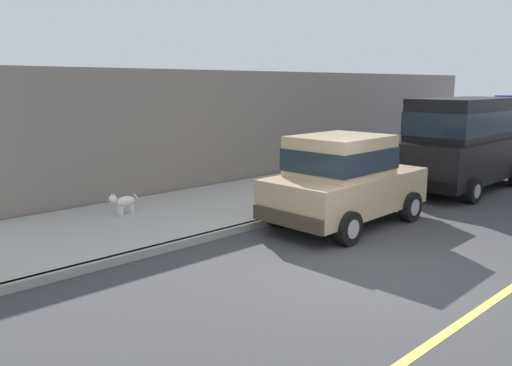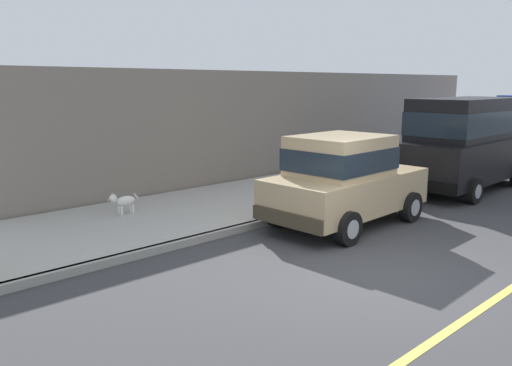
{
  "view_description": "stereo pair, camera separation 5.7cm",
  "coord_description": "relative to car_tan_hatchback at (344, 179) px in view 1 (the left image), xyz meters",
  "views": [
    {
      "loc": [
        4.1,
        -6.42,
        2.91
      ],
      "look_at": [
        -3.51,
        0.64,
        0.85
      ],
      "focal_mm": 35.37,
      "sensor_mm": 36.0,
      "label": 1
    },
    {
      "loc": [
        4.14,
        -6.37,
        2.91
      ],
      "look_at": [
        -3.51,
        0.64,
        0.85
      ],
      "focal_mm": 35.37,
      "sensor_mm": 36.0,
      "label": 2
    }
  ],
  "objects": [
    {
      "name": "ground_plane",
      "position": [
        2.13,
        -1.83,
        -0.98
      ],
      "size": [
        80.0,
        80.0,
        0.0
      ],
      "primitive_type": "plane",
      "color": "#38383A"
    },
    {
      "name": "curb",
      "position": [
        -1.07,
        -1.83,
        -0.91
      ],
      "size": [
        0.16,
        64.0,
        0.14
      ],
      "primitive_type": "cube",
      "color": "gray",
      "rests_on": "ground"
    },
    {
      "name": "car_tan_hatchback",
      "position": [
        0.0,
        0.0,
        0.0
      ],
      "size": [
        2.06,
        3.86,
        1.88
      ],
      "color": "tan",
      "rests_on": "ground"
    },
    {
      "name": "car_black_van",
      "position": [
        0.0,
        5.33,
        0.42
      ],
      "size": [
        2.23,
        4.95,
        2.52
      ],
      "color": "black",
      "rests_on": "ground"
    },
    {
      "name": "building_facade",
      "position": [
        -4.97,
        4.25,
        0.65
      ],
      "size": [
        0.5,
        20.0,
        3.26
      ],
      "primitive_type": "cube",
      "color": "slate",
      "rests_on": "ground"
    },
    {
      "name": "sidewalk",
      "position": [
        -2.87,
        -1.83,
        -0.91
      ],
      "size": [
        3.6,
        64.0,
        0.14
      ],
      "primitive_type": "cube",
      "color": "#A8A59E",
      "rests_on": "ground"
    },
    {
      "name": "lane_centre_line",
      "position": [
        3.73,
        -1.83,
        -0.97
      ],
      "size": [
        0.12,
        57.6,
        0.01
      ],
      "primitive_type": "cube",
      "color": "#E0D64C",
      "rests_on": "ground"
    },
    {
      "name": "dog_white",
      "position": [
        -3.44,
        -3.19,
        -0.55
      ],
      "size": [
        0.21,
        0.75,
        0.49
      ],
      "color": "white",
      "rests_on": "sidewalk"
    }
  ]
}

